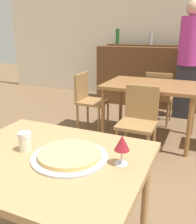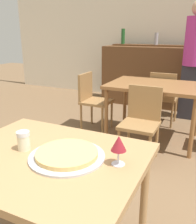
{
  "view_description": "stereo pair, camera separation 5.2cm",
  "coord_description": "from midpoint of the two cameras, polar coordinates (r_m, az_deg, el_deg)",
  "views": [
    {
      "loc": [
        0.74,
        -1.01,
        1.4
      ],
      "look_at": [
        0.06,
        0.55,
        0.85
      ],
      "focal_mm": 40.0,
      "sensor_mm": 36.0,
      "label": 1
    },
    {
      "loc": [
        0.79,
        -0.99,
        1.4
      ],
      "look_at": [
        0.06,
        0.55,
        0.85
      ],
      "focal_mm": 40.0,
      "sensor_mm": 36.0,
      "label": 2
    }
  ],
  "objects": [
    {
      "name": "wall_back",
      "position": [
        5.42,
        16.28,
        17.24
      ],
      "size": [
        8.0,
        0.05,
        2.8
      ],
      "color": "silver",
      "rests_on": "ground_plane"
    },
    {
      "name": "dining_table_near",
      "position": [
        1.45,
        -12.24,
        -12.71
      ],
      "size": [
        1.07,
        0.86,
        0.75
      ],
      "color": "#A87F51",
      "rests_on": "ground_plane"
    },
    {
      "name": "dining_table_far",
      "position": [
        3.32,
        11.63,
        5.03
      ],
      "size": [
        1.18,
        0.84,
        0.76
      ],
      "color": "brown",
      "rests_on": "ground_plane"
    },
    {
      "name": "bar_counter",
      "position": [
        4.99,
        14.62,
        7.69
      ],
      "size": [
        2.6,
        0.56,
        1.13
      ],
      "color": "brown",
      "rests_on": "ground_plane"
    },
    {
      "name": "bar_back_shelf",
      "position": [
        5.07,
        15.39,
        14.79
      ],
      "size": [
        2.39,
        0.24,
        0.33
      ],
      "color": "brown",
      "rests_on": "bar_counter"
    },
    {
      "name": "chair_far_side_front",
      "position": [
        2.82,
        8.76,
        -1.32
      ],
      "size": [
        0.4,
        0.4,
        0.83
      ],
      "color": "olive",
      "rests_on": "ground_plane"
    },
    {
      "name": "chair_far_side_back",
      "position": [
        3.94,
        13.33,
        3.94
      ],
      "size": [
        0.4,
        0.4,
        0.83
      ],
      "rotation": [
        0.0,
        0.0,
        3.14
      ],
      "color": "olive",
      "rests_on": "ground_plane"
    },
    {
      "name": "chair_far_side_left",
      "position": [
        3.66,
        -2.66,
        3.37
      ],
      "size": [
        0.4,
        0.4,
        0.83
      ],
      "rotation": [
        0.0,
        0.0,
        1.57
      ],
      "color": "olive",
      "rests_on": "ground_plane"
    },
    {
      "name": "pizza_tray",
      "position": [
        1.37,
        -7.6,
        -9.76
      ],
      "size": [
        0.41,
        0.41,
        0.04
      ],
      "color": "#B7B7BC",
      "rests_on": "dining_table_near"
    },
    {
      "name": "cheese_shaker",
      "position": [
        1.49,
        -17.31,
        -6.45
      ],
      "size": [
        0.07,
        0.07,
        0.11
      ],
      "color": "beige",
      "rests_on": "dining_table_near"
    },
    {
      "name": "person_standing",
      "position": [
        4.31,
        19.68,
        11.77
      ],
      "size": [
        0.34,
        0.34,
        1.85
      ],
      "color": "#2D2D38",
      "rests_on": "ground_plane"
    },
    {
      "name": "wine_glass",
      "position": [
        1.26,
        4.33,
        -7.27
      ],
      "size": [
        0.08,
        0.08,
        0.16
      ],
      "color": "silver",
      "rests_on": "dining_table_near"
    }
  ]
}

